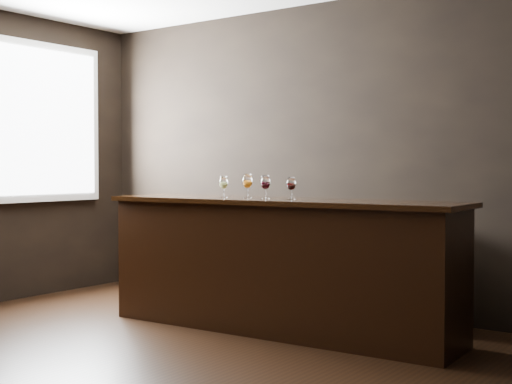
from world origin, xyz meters
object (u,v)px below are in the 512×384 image
Objects in this scene: bar_counter at (279,268)px; glass_red_b at (291,184)px; glass_red_a at (265,183)px; glass_white at (224,183)px; glass_amber at (247,182)px; back_bar_shelf at (301,264)px.

glass_red_b is (0.10, 0.02, 0.66)m from bar_counter.
glass_red_b is at bearing 9.35° from glass_red_a.
glass_red_a reaches higher than glass_white.
glass_red_b is (0.43, -0.00, -0.01)m from glass_amber.
glass_red_a is (0.17, -0.81, 0.75)m from back_bar_shelf.
back_bar_shelf is (-0.30, 0.79, -0.08)m from bar_counter.
glass_red_b is (0.22, 0.04, -0.01)m from glass_red_a.
glass_white is 0.89× the size of glass_amber.
glass_red_a is at bearing -170.65° from glass_red_b.
glass_red_b is at bearing 10.43° from bar_counter.
glass_amber reaches higher than back_bar_shelf.
glass_red_a is 1.07× the size of glass_red_b.
glass_red_b is at bearing -0.04° from glass_amber.
glass_white is 0.65m from glass_red_b.
back_bar_shelf is 1.12m from glass_red_a.
glass_amber is at bearing 9.74° from glass_white.
glass_amber is (-0.03, -0.77, 0.76)m from back_bar_shelf.
glass_amber reaches higher than glass_red_b.
glass_red_a is at bearing -77.79° from back_bar_shelf.
glass_red_a is (0.42, 0.00, 0.01)m from glass_white.
glass_amber reaches higher than glass_red_a.
back_bar_shelf is at bearing 108.17° from bar_counter.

